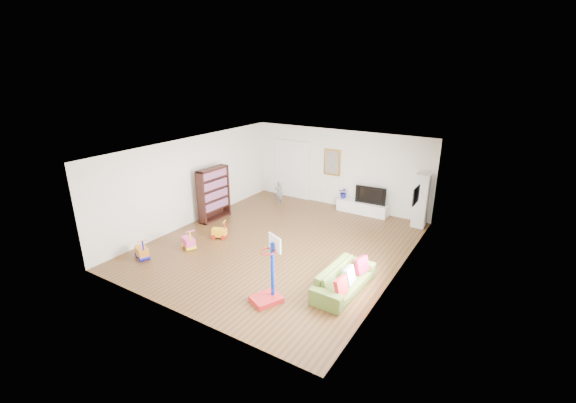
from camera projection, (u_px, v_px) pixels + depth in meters
The scene contains 25 objects.
floor at pixel (280, 244), 10.79m from camera, with size 6.50×7.50×0.00m, color brown.
ceiling at pixel (280, 149), 9.89m from camera, with size 6.50×7.50×0.00m, color white.
wall_back at pixel (339, 169), 13.34m from camera, with size 6.50×0.00×2.70m, color silver.
wall_front at pixel (173, 253), 7.34m from camera, with size 6.50×0.00×2.70m, color silver.
wall_left at pixel (193, 181), 11.96m from camera, with size 0.00×7.50×2.70m, color silver.
wall_right at pixel (400, 224), 8.72m from camera, with size 0.00×7.50×2.70m, color silver.
navy_accent at pixel (418, 187), 9.68m from camera, with size 0.01×3.20×1.70m, color black.
olive_wainscot at pixel (412, 236), 10.13m from camera, with size 0.01×3.20×1.00m, color brown.
doorway at pixel (292, 170), 14.35m from camera, with size 1.45×0.06×2.10m, color white.
painting_back at pixel (332, 162), 13.36m from camera, with size 0.62×0.06×0.92m, color gold.
artwork_right at pixel (416, 195), 9.97m from camera, with size 0.04×0.56×0.46m, color #7F3F8C.
media_console at pixel (362, 207), 12.99m from camera, with size 1.72×0.43×0.40m, color white.
tall_cabinet at pixel (421, 201), 11.72m from camera, with size 0.39×0.39×1.68m, color white.
bookshelf at pixel (214, 194), 12.28m from camera, with size 0.31×1.17×1.71m, color black.
sofa at pixel (344, 279), 8.50m from camera, with size 1.87×0.73×0.55m, color #546E2B.
basketball_hoop at pixel (266, 270), 7.94m from camera, with size 0.51×0.62×1.48m, color red.
ride_on_yellow at pixel (219, 229), 11.10m from camera, with size 0.40×0.25×0.53m, color yellow.
ride_on_orange at pixel (141, 248), 9.91m from camera, with size 0.43×0.27×0.58m, color orange.
ride_on_pink at pixel (188, 238), 10.46m from camera, with size 0.43×0.27×0.58m, color #F84190.
child at pixel (279, 193), 13.81m from camera, with size 0.31×0.20×0.84m, color slate.
tv at pixel (371, 194), 12.73m from camera, with size 1.02×0.13×0.59m, color black.
vase_plant at pixel (344, 193), 13.24m from camera, with size 0.35×0.30×0.39m, color navy.
pillow_left at pixel (341, 287), 7.93m from camera, with size 0.10×0.37×0.37m, color red.
pillow_center at pixel (350, 275), 8.35m from camera, with size 0.10×0.36×0.36m, color white.
pillow_right at pixel (362, 265), 8.79m from camera, with size 0.10×0.36×0.36m, color red.
Camera 1 is at (5.34, -8.18, 4.74)m, focal length 24.00 mm.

